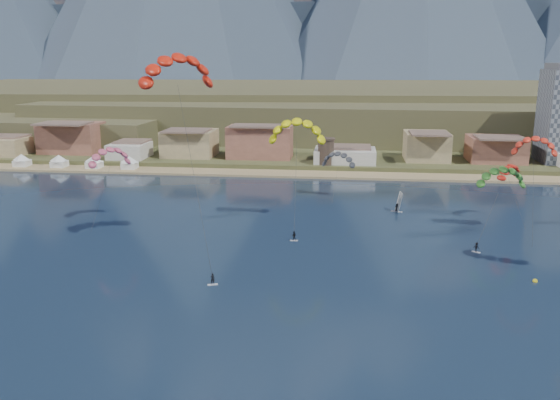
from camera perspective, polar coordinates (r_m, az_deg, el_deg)
name	(u,v)px	position (r m, az deg, el deg)	size (l,w,h in m)	color
ground	(252,326)	(82.18, -2.74, -12.16)	(2400.00, 2400.00, 0.00)	black
beach	(308,174)	(182.76, 2.79, 2.54)	(2200.00, 12.00, 0.90)	tan
land	(340,91)	(633.93, 5.84, 10.51)	(2200.00, 900.00, 4.00)	brown
foothills	(370,110)	(306.59, 8.79, 8.64)	(940.00, 210.00, 18.00)	brown
town	(196,140)	(203.71, -8.20, 5.79)	(400.00, 24.00, 12.00)	silver
watchtower	(326,151)	(189.27, 4.51, 4.79)	(5.82, 5.82, 8.60)	#47382D
beach_tents	(76,158)	(202.27, -19.33, 3.87)	(43.40, 6.40, 5.00)	white
kitesurfer_red	(177,65)	(104.56, -10.03, 12.81)	(16.64, 20.40, 38.75)	silver
kitesurfer_yellow	(297,127)	(125.23, 1.67, 7.11)	(12.87, 15.49, 25.37)	silver
kitesurfer_green	(502,174)	(130.38, 20.85, 2.35)	(13.59, 18.73, 19.40)	silver
distant_kite_pink	(110,153)	(131.61, -16.30, 4.39)	(9.49, 9.39, 18.81)	#262626
distant_kite_dark	(338,157)	(151.91, 5.72, 4.22)	(9.82, 6.93, 14.36)	#262626
distant_kite_orange	(535,143)	(126.66, 23.65, 5.15)	(9.55, 6.74, 22.16)	#262626
distant_kite_red	(509,169)	(139.06, 21.47, 2.82)	(7.19, 7.78, 14.72)	#262626
windsurfer	(398,206)	(141.52, 11.41, -0.55)	(2.90, 3.06, 4.77)	silver
buoy	(535,281)	(105.46, 23.63, -7.26)	(0.78, 0.78, 0.78)	yellow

